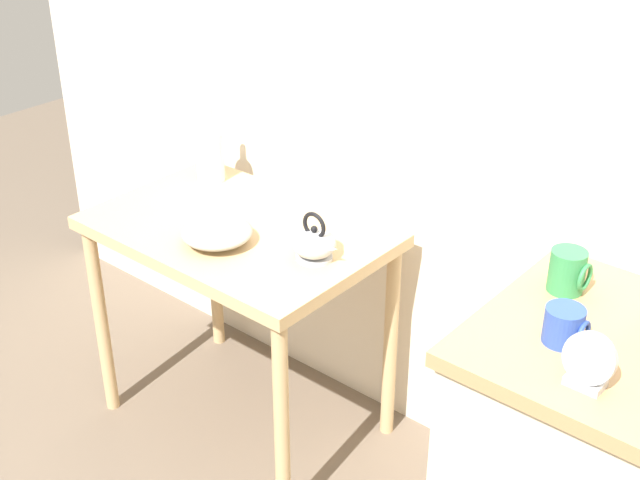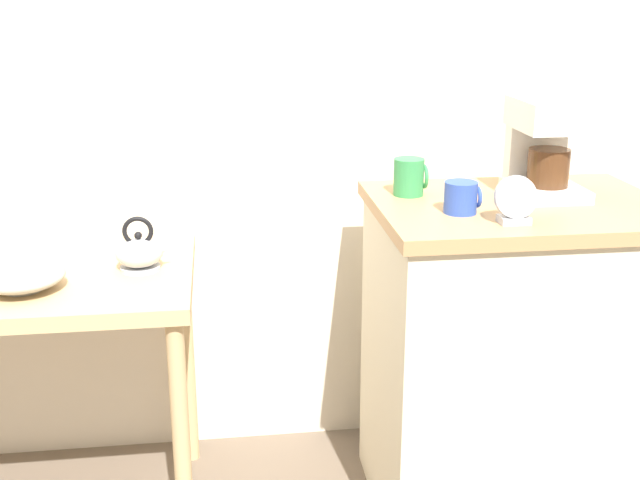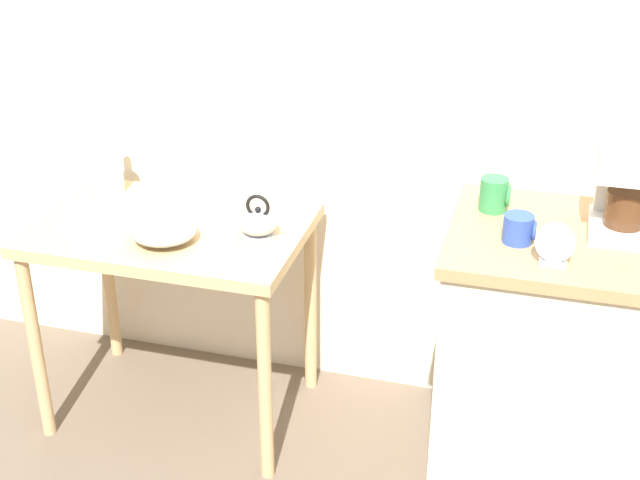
% 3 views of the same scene
% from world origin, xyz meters
% --- Properties ---
extents(back_wall, '(4.40, 0.10, 2.80)m').
position_xyz_m(back_wall, '(0.10, 0.47, 1.40)').
color(back_wall, beige).
rests_on(back_wall, ground_plane).
extents(wooden_table, '(0.89, 0.59, 0.74)m').
position_xyz_m(wooden_table, '(-0.71, 0.06, 0.65)').
color(wooden_table, tan).
rests_on(wooden_table, ground_plane).
extents(bowl_stoneware, '(0.21, 0.21, 0.06)m').
position_xyz_m(bowl_stoneware, '(-0.67, -0.05, 0.78)').
color(bowl_stoneware, '#9E998C').
rests_on(bowl_stoneware, wooden_table).
extents(teakettle, '(0.15, 0.12, 0.15)m').
position_xyz_m(teakettle, '(-0.40, 0.06, 0.79)').
color(teakettle, '#B2B5BA').
rests_on(teakettle, wooden_table).
extents(glass_carafe_vase, '(0.09, 0.09, 0.26)m').
position_xyz_m(glass_carafe_vase, '(-1.01, 0.25, 0.84)').
color(glass_carafe_vase, silver).
rests_on(glass_carafe_vase, wooden_table).
extents(mug_blue, '(0.09, 0.08, 0.08)m').
position_xyz_m(mug_blue, '(0.41, -0.10, 0.95)').
color(mug_blue, '#2D4CAD').
rests_on(mug_blue, kitchen_counter).
extents(mug_tall_green, '(0.09, 0.08, 0.10)m').
position_xyz_m(mug_tall_green, '(0.32, 0.09, 0.96)').
color(mug_tall_green, '#338C4C').
rests_on(mug_tall_green, kitchen_counter).
extents(table_clock, '(0.10, 0.05, 0.12)m').
position_xyz_m(table_clock, '(0.51, -0.21, 0.97)').
color(table_clock, '#B2B5BA').
rests_on(table_clock, kitchen_counter).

